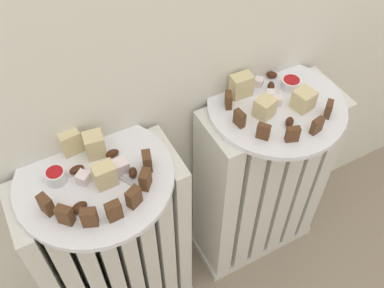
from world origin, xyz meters
name	(u,v)px	position (x,y,z in m)	size (l,w,h in m)	color
radiator_left	(115,252)	(-0.20, 0.28, 0.28)	(0.34, 0.15, 0.56)	silver
radiator_right	(260,185)	(0.20, 0.28, 0.28)	(0.34, 0.15, 0.56)	silver
plate_left	(94,178)	(-0.20, 0.28, 0.57)	(0.30, 0.30, 0.01)	white
plate_right	(276,106)	(0.20, 0.28, 0.57)	(0.30, 0.30, 0.01)	white
dark_cake_slice_left_0	(46,205)	(-0.30, 0.25, 0.59)	(0.03, 0.02, 0.04)	#56351E
dark_cake_slice_left_1	(65,215)	(-0.28, 0.21, 0.59)	(0.03, 0.02, 0.04)	#56351E
dark_cake_slice_left_2	(89,217)	(-0.24, 0.19, 0.59)	(0.03, 0.02, 0.04)	#56351E
dark_cake_slice_left_3	(114,211)	(-0.20, 0.18, 0.59)	(0.03, 0.02, 0.04)	#56351E
dark_cake_slice_left_4	(134,197)	(-0.16, 0.19, 0.59)	(0.03, 0.02, 0.04)	#56351E
dark_cake_slice_left_5	(145,179)	(-0.13, 0.22, 0.59)	(0.03, 0.02, 0.04)	#56351E
dark_cake_slice_left_6	(147,161)	(-0.11, 0.25, 0.59)	(0.03, 0.02, 0.04)	#56351E
marble_cake_slice_left_0	(70,141)	(-0.22, 0.36, 0.60)	(0.04, 0.03, 0.05)	beige
marble_cake_slice_left_1	(105,175)	(-0.19, 0.25, 0.60)	(0.04, 0.03, 0.05)	beige
marble_cake_slice_left_2	(95,145)	(-0.18, 0.33, 0.60)	(0.04, 0.03, 0.05)	beige
turkish_delight_left_0	(121,166)	(-0.15, 0.27, 0.59)	(0.02, 0.02, 0.02)	white
turkish_delight_left_1	(83,178)	(-0.22, 0.28, 0.58)	(0.02, 0.02, 0.02)	white
medjool_date_left_0	(133,173)	(-0.14, 0.25, 0.58)	(0.02, 0.02, 0.02)	#3D1E0F
medjool_date_left_1	(112,153)	(-0.16, 0.31, 0.58)	(0.03, 0.01, 0.02)	#3D1E0F
medjool_date_left_2	(77,170)	(-0.23, 0.30, 0.58)	(0.03, 0.02, 0.01)	#3D1E0F
medjool_date_left_3	(79,207)	(-0.25, 0.22, 0.58)	(0.03, 0.02, 0.02)	#3D1E0F
jam_bowl_left	(56,176)	(-0.27, 0.30, 0.59)	(0.04, 0.04, 0.03)	white
dark_cake_slice_right_0	(229,100)	(0.11, 0.32, 0.59)	(0.03, 0.01, 0.04)	#56351E
dark_cake_slice_right_1	(239,118)	(0.10, 0.27, 0.59)	(0.03, 0.01, 0.04)	#56351E
dark_cake_slice_right_2	(263,131)	(0.12, 0.21, 0.59)	(0.03, 0.01, 0.04)	#56351E
dark_cake_slice_right_3	(293,134)	(0.17, 0.18, 0.59)	(0.03, 0.01, 0.04)	#56351E
dark_cake_slice_right_4	(317,126)	(0.23, 0.18, 0.59)	(0.03, 0.01, 0.04)	#56351E
dark_cake_slice_right_5	(329,109)	(0.28, 0.20, 0.59)	(0.03, 0.01, 0.04)	#56351E
marble_cake_slice_right_0	(265,108)	(0.16, 0.27, 0.59)	(0.04, 0.03, 0.04)	beige
marble_cake_slice_right_1	(304,100)	(0.24, 0.25, 0.59)	(0.04, 0.04, 0.04)	beige
marble_cake_slice_right_2	(241,86)	(0.15, 0.34, 0.60)	(0.05, 0.03, 0.05)	beige
turkish_delight_right_0	(277,100)	(0.20, 0.28, 0.58)	(0.02, 0.02, 0.02)	white
turkish_delight_right_1	(259,82)	(0.20, 0.35, 0.58)	(0.02, 0.02, 0.02)	white
turkish_delight_right_2	(270,95)	(0.20, 0.30, 0.58)	(0.02, 0.02, 0.02)	white
medjool_date_right_0	(271,86)	(0.22, 0.32, 0.58)	(0.03, 0.01, 0.02)	#3D1E0F
medjool_date_right_1	(272,75)	(0.24, 0.36, 0.58)	(0.02, 0.02, 0.02)	#3D1E0F
medjool_date_right_2	(290,122)	(0.19, 0.22, 0.58)	(0.02, 0.02, 0.02)	#3D1E0F
jam_bowl_right	(291,83)	(0.26, 0.31, 0.58)	(0.04, 0.04, 0.02)	white
fork	(116,174)	(-0.17, 0.26, 0.57)	(0.06, 0.10, 0.00)	#B7B7BC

